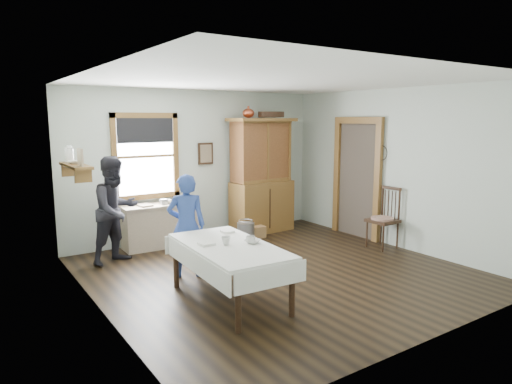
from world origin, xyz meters
TOP-DOWN VIEW (x-y plane):
  - room at (0.00, 0.00)m, footprint 5.01×5.01m
  - window at (-1.00, 2.47)m, footprint 1.18×0.07m
  - doorway at (2.46, 0.85)m, footprint 0.09×1.14m
  - wall_shelf at (-2.37, 1.54)m, footprint 0.24×1.00m
  - framed_picture at (0.15, 2.46)m, footprint 0.30×0.04m
  - rug_beater at (2.45, 0.30)m, footprint 0.01×0.27m
  - work_counter at (-0.89, 2.21)m, footprint 1.32×0.53m
  - china_hutch at (1.19, 2.13)m, footprint 1.32×0.67m
  - dining_table at (-1.13, -0.52)m, footprint 1.03×1.81m
  - spindle_chair at (2.22, 0.01)m, footprint 0.50×0.50m
  - pail at (0.53, 1.69)m, footprint 0.41×0.41m
  - wicker_basket at (0.79, 1.80)m, footprint 0.37×0.26m
  - woman_blue at (-1.16, 0.58)m, footprint 0.58×0.48m
  - figure_dark at (-1.77, 1.75)m, footprint 0.90×0.80m
  - table_cup_a at (-0.89, -0.62)m, footprint 0.13×0.13m
  - table_cup_b at (-1.16, -0.51)m, footprint 0.12×0.12m
  - table_bowl at (-0.86, -0.63)m, footprint 0.26×0.26m
  - counter_book at (-1.27, 2.17)m, footprint 0.21×0.26m
  - counter_bowl at (-0.79, 2.20)m, footprint 0.27×0.27m
  - shelf_bowl at (-2.37, 1.55)m, footprint 0.22×0.22m

SIDE VIEW (x-z plane):
  - wicker_basket at x=0.79m, z-range 0.00..0.21m
  - pail at x=0.53m, z-range 0.00..0.34m
  - dining_table at x=-1.13m, z-range 0.00..0.70m
  - work_counter at x=-0.89m, z-range 0.00..0.75m
  - spindle_chair at x=2.22m, z-range 0.00..1.05m
  - woman_blue at x=-1.16m, z-range 0.00..1.34m
  - table_bowl at x=-0.86m, z-range 0.70..0.75m
  - table_cup_a at x=-0.89m, z-range 0.70..0.80m
  - table_cup_b at x=-1.16m, z-range 0.70..0.80m
  - figure_dark at x=-1.77m, z-range 0.00..1.52m
  - counter_book at x=-1.27m, z-range 0.75..0.77m
  - counter_bowl at x=-0.79m, z-range 0.75..0.81m
  - china_hutch at x=1.19m, z-range 0.00..2.20m
  - doorway at x=2.46m, z-range 0.05..2.27m
  - room at x=0.00m, z-range 0.00..2.70m
  - framed_picture at x=0.15m, z-range 1.35..1.75m
  - wall_shelf at x=-2.37m, z-range 1.35..1.79m
  - shelf_bowl at x=-2.37m, z-range 1.57..1.62m
  - window at x=-1.00m, z-range 0.89..2.37m
  - rug_beater at x=2.45m, z-range 1.58..1.86m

